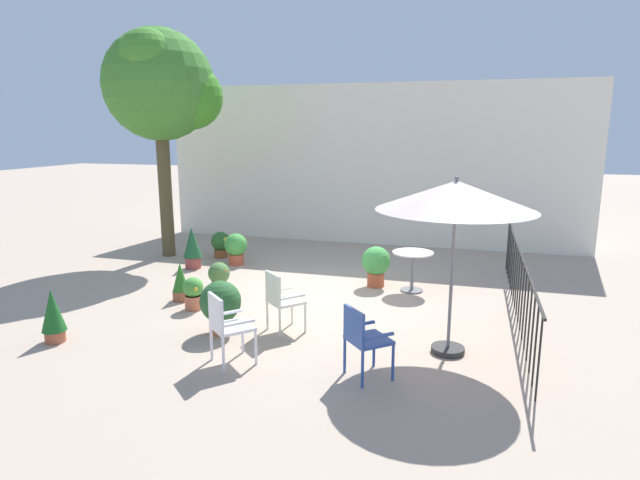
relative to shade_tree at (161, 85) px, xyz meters
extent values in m
plane|color=tan|center=(4.16, -2.06, -3.86)|extent=(60.00, 60.00, 0.00)
cube|color=white|center=(4.16, 2.70, -1.84)|extent=(10.81, 0.30, 4.03)
cube|color=black|center=(7.52, -2.06, -2.86)|extent=(0.03, 6.12, 0.03)
cylinder|color=black|center=(7.52, -4.94, -3.36)|extent=(0.02, 0.02, 1.00)
cylinder|color=black|center=(7.52, -4.58, -3.36)|extent=(0.02, 0.02, 1.00)
cylinder|color=black|center=(7.52, -4.22, -3.36)|extent=(0.02, 0.02, 1.00)
cylinder|color=black|center=(7.52, -3.86, -3.36)|extent=(0.02, 0.02, 1.00)
cylinder|color=black|center=(7.52, -3.50, -3.36)|extent=(0.02, 0.02, 1.00)
cylinder|color=black|center=(7.52, -3.14, -3.36)|extent=(0.02, 0.02, 1.00)
cylinder|color=black|center=(7.52, -2.78, -3.36)|extent=(0.02, 0.02, 1.00)
cylinder|color=black|center=(7.52, -2.42, -3.36)|extent=(0.02, 0.02, 1.00)
cylinder|color=black|center=(7.52, -2.06, -3.36)|extent=(0.02, 0.02, 1.00)
cylinder|color=black|center=(7.52, -1.70, -3.36)|extent=(0.02, 0.02, 1.00)
cylinder|color=black|center=(7.52, -1.34, -3.36)|extent=(0.02, 0.02, 1.00)
cylinder|color=black|center=(7.52, -0.98, -3.36)|extent=(0.02, 0.02, 1.00)
cylinder|color=black|center=(7.52, -0.62, -3.36)|extent=(0.02, 0.02, 1.00)
cylinder|color=black|center=(7.52, -0.26, -3.36)|extent=(0.02, 0.02, 1.00)
cylinder|color=black|center=(7.52, 0.10, -3.36)|extent=(0.02, 0.02, 1.00)
cylinder|color=black|center=(7.52, 0.46, -3.36)|extent=(0.02, 0.02, 1.00)
cylinder|color=black|center=(7.52, 0.82, -3.36)|extent=(0.02, 0.02, 1.00)
cylinder|color=brown|center=(-0.04, -0.03, -2.35)|extent=(0.30, 0.30, 3.02)
sphere|color=#3E7E2C|center=(-0.04, -0.03, 0.01)|extent=(2.44, 2.44, 2.44)
sphere|color=#3C8822|center=(0.57, 0.21, -0.23)|extent=(1.46, 1.46, 1.46)
sphere|color=#468926|center=(-0.53, 0.34, 0.13)|extent=(1.34, 1.34, 1.34)
sphere|color=#43892B|center=(0.08, -0.58, 0.50)|extent=(1.22, 1.22, 1.22)
cylinder|color=#2D2D2D|center=(6.54, -3.89, -3.82)|extent=(0.44, 0.44, 0.08)
cylinder|color=slate|center=(6.54, -3.89, -2.71)|extent=(0.04, 0.04, 2.29)
cone|color=beige|center=(6.54, -3.89, -1.76)|extent=(2.01, 2.01, 0.37)
sphere|color=slate|center=(6.54, -3.89, -1.54)|extent=(0.06, 0.06, 0.06)
cylinder|color=silver|center=(5.77, -1.28, -3.13)|extent=(0.74, 0.74, 0.02)
cylinder|color=slate|center=(5.77, -1.28, -3.50)|extent=(0.06, 0.06, 0.71)
cylinder|color=slate|center=(5.77, -1.28, -3.84)|extent=(0.41, 0.41, 0.03)
cube|color=silver|center=(4.21, -3.75, -3.40)|extent=(0.63, 0.63, 0.04)
cube|color=silver|center=(4.07, -3.90, -3.17)|extent=(0.34, 0.31, 0.43)
cube|color=silver|center=(4.36, -3.89, -3.28)|extent=(0.30, 0.33, 0.03)
cube|color=silver|center=(4.06, -3.62, -3.28)|extent=(0.30, 0.33, 0.03)
cylinder|color=silver|center=(4.50, -3.74, -3.64)|extent=(0.04, 0.04, 0.44)
cylinder|color=silver|center=(4.20, -3.46, -3.64)|extent=(0.04, 0.04, 0.44)
cylinder|color=silver|center=(4.22, -4.04, -3.64)|extent=(0.04, 0.04, 0.44)
cylinder|color=silver|center=(3.92, -3.77, -3.64)|extent=(0.04, 0.04, 0.44)
cube|color=white|center=(3.92, -4.95, -3.39)|extent=(0.65, 0.65, 0.04)
cube|color=white|center=(3.78, -5.10, -3.15)|extent=(0.35, 0.33, 0.42)
cube|color=white|center=(4.08, -5.09, -3.27)|extent=(0.31, 0.33, 0.03)
cube|color=white|center=(3.77, -4.80, -3.27)|extent=(0.31, 0.33, 0.03)
cylinder|color=white|center=(4.22, -4.93, -3.63)|extent=(0.04, 0.04, 0.45)
cylinder|color=white|center=(3.91, -4.64, -3.63)|extent=(0.04, 0.04, 0.45)
cylinder|color=white|center=(3.93, -5.25, -3.63)|extent=(0.04, 0.04, 0.45)
cylinder|color=white|center=(3.62, -4.96, -3.63)|extent=(0.04, 0.04, 0.45)
cube|color=#2E4E98|center=(5.65, -4.87, -3.39)|extent=(0.64, 0.64, 0.04)
cube|color=#2E4E98|center=(5.50, -5.01, -3.17)|extent=(0.32, 0.35, 0.39)
cube|color=#2E4E98|center=(5.79, -5.03, -3.27)|extent=(0.33, 0.30, 0.03)
cube|color=#2E4E98|center=(5.51, -4.72, -3.27)|extent=(0.33, 0.30, 0.03)
cylinder|color=#2E4E98|center=(5.95, -4.89, -3.63)|extent=(0.04, 0.04, 0.45)
cylinder|color=#2E4E98|center=(5.66, -4.58, -3.63)|extent=(0.04, 0.04, 0.45)
cylinder|color=#2E4E98|center=(5.64, -5.17, -3.63)|extent=(0.04, 0.04, 0.45)
cylinder|color=#2E4E98|center=(5.36, -4.85, -3.63)|extent=(0.04, 0.04, 0.45)
cylinder|color=#B85332|center=(5.08, -1.15, -3.73)|extent=(0.32, 0.32, 0.26)
cylinder|color=#382819|center=(5.08, -1.15, -3.60)|extent=(0.28, 0.28, 0.02)
sphere|color=green|center=(5.08, -1.15, -3.36)|extent=(0.54, 0.54, 0.54)
cylinder|color=brown|center=(1.09, -0.93, -3.74)|extent=(0.33, 0.33, 0.25)
cylinder|color=#382819|center=(1.09, -0.93, -3.62)|extent=(0.29, 0.29, 0.02)
cone|color=#1E552D|center=(1.09, -0.93, -3.29)|extent=(0.40, 0.40, 0.64)
cylinder|color=brown|center=(2.39, -2.27, -3.77)|extent=(0.29, 0.29, 0.18)
cylinder|color=#382819|center=(2.39, -2.27, -3.69)|extent=(0.25, 0.25, 0.02)
sphere|color=#487239|center=(2.39, -2.27, -3.51)|extent=(0.39, 0.39, 0.39)
sphere|color=#E3472F|center=(2.25, -2.31, -3.55)|extent=(0.09, 0.09, 0.09)
sphere|color=#E3472F|center=(2.34, -2.40, -3.48)|extent=(0.08, 0.08, 0.08)
sphere|color=#E3472F|center=(2.53, -2.32, -3.45)|extent=(0.07, 0.07, 0.07)
sphere|color=#E3472F|center=(2.51, -2.32, -3.51)|extent=(0.09, 0.09, 0.09)
cylinder|color=brown|center=(1.98, -2.92, -3.77)|extent=(0.29, 0.29, 0.17)
cylinder|color=#382819|center=(1.98, -2.92, -3.70)|extent=(0.26, 0.26, 0.02)
cone|color=#2A6E22|center=(1.98, -2.92, -3.44)|extent=(0.28, 0.28, 0.50)
cylinder|color=#AB573C|center=(1.24, -5.03, -3.78)|extent=(0.27, 0.27, 0.17)
cylinder|color=#382819|center=(1.24, -5.03, -3.70)|extent=(0.24, 0.24, 0.02)
cone|color=#1B5A21|center=(1.24, -5.03, -3.40)|extent=(0.33, 0.33, 0.60)
cylinder|color=#BE5235|center=(1.85, -0.39, -3.74)|extent=(0.32, 0.32, 0.23)
cylinder|color=#382819|center=(1.85, -0.39, -3.64)|extent=(0.28, 0.28, 0.02)
sphere|color=green|center=(1.85, -0.39, -3.42)|extent=(0.49, 0.49, 0.49)
sphere|color=#EC4C37|center=(1.92, -0.51, -3.43)|extent=(0.13, 0.13, 0.13)
sphere|color=#EC4C37|center=(1.90, -0.22, -3.43)|extent=(0.10, 0.10, 0.10)
sphere|color=#EC4C37|center=(1.98, -0.43, -3.36)|extent=(0.13, 0.13, 0.13)
sphere|color=#EC4C37|center=(1.73, -0.47, -3.34)|extent=(0.13, 0.13, 0.13)
cylinder|color=#C16848|center=(2.42, -3.27, -3.74)|extent=(0.29, 0.29, 0.23)
cylinder|color=#382819|center=(2.42, -3.27, -3.63)|extent=(0.26, 0.26, 0.02)
sphere|color=#459138|center=(2.42, -3.27, -3.48)|extent=(0.33, 0.33, 0.33)
sphere|color=gold|center=(2.52, -3.37, -3.47)|extent=(0.08, 0.08, 0.08)
sphere|color=gold|center=(2.48, -3.34, -3.41)|extent=(0.06, 0.06, 0.06)
cylinder|color=#BE6A40|center=(3.32, -4.08, -3.75)|extent=(0.35, 0.35, 0.22)
cylinder|color=#382819|center=(3.32, -4.08, -3.65)|extent=(0.31, 0.31, 0.02)
sphere|color=#265729|center=(3.32, -4.08, -3.38)|extent=(0.60, 0.60, 0.60)
cylinder|color=brown|center=(1.22, 0.14, -3.76)|extent=(0.31, 0.31, 0.19)
cylinder|color=#382819|center=(1.22, 0.14, -3.68)|extent=(0.28, 0.28, 0.02)
sphere|color=#2C602A|center=(1.22, 0.14, -3.48)|extent=(0.44, 0.44, 0.44)
sphere|color=gold|center=(1.19, 0.28, -3.43)|extent=(0.12, 0.12, 0.12)
sphere|color=gold|center=(1.38, 0.05, -3.42)|extent=(0.11, 0.11, 0.11)
sphere|color=gold|center=(1.16, -0.02, -3.49)|extent=(0.10, 0.10, 0.10)
camera|label=1|loc=(6.72, -10.68, -0.94)|focal=29.66mm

